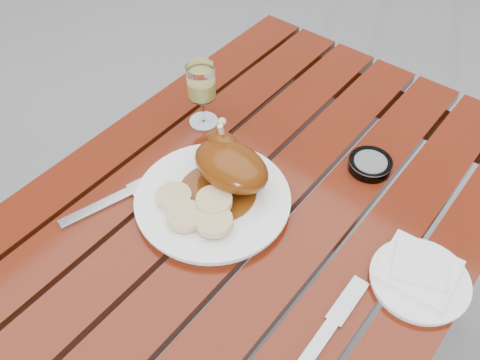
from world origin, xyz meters
name	(u,v)px	position (x,y,z in m)	size (l,w,h in m)	color
table	(250,307)	(0.00, 0.00, 0.38)	(0.80, 1.20, 0.75)	maroon
dinner_plate	(213,200)	(-0.07, -0.03, 0.76)	(0.30, 0.30, 0.02)	white
roast_duck	(229,164)	(-0.07, 0.02, 0.81)	(0.16, 0.17, 0.12)	#5B290A
bread_dumplings	(197,209)	(-0.07, -0.08, 0.78)	(0.17, 0.12, 0.03)	tan
wine_glass	(202,95)	(-0.24, 0.14, 0.83)	(0.06, 0.06, 0.15)	#CDC65D
side_plate	(419,280)	(0.32, 0.05, 0.76)	(0.17, 0.17, 0.01)	white
napkin	(418,269)	(0.31, 0.06, 0.77)	(0.13, 0.12, 0.01)	white
ashtray	(370,164)	(0.12, 0.24, 0.76)	(0.09, 0.09, 0.02)	#B2B7BC
fork	(104,204)	(-0.24, -0.17, 0.75)	(0.02, 0.18, 0.01)	gray
knife	(316,346)	(0.25, -0.16, 0.75)	(0.02, 0.22, 0.01)	gray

